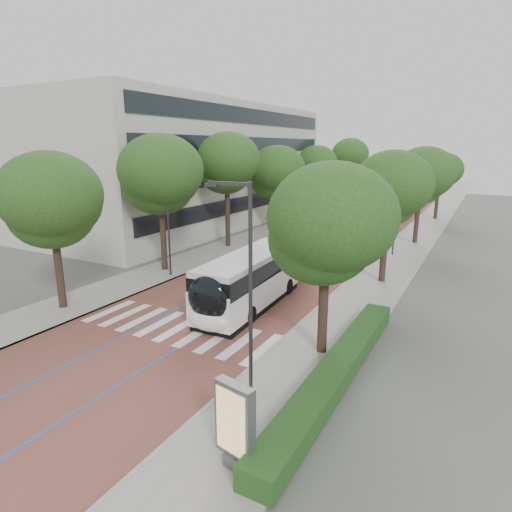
{
  "coord_description": "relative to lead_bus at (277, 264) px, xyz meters",
  "views": [
    {
      "loc": [
        13.68,
        -15.15,
        9.23
      ],
      "look_at": [
        0.94,
        8.08,
        2.4
      ],
      "focal_mm": 30.0,
      "sensor_mm": 36.0,
      "label": 1
    }
  ],
  "objects": [
    {
      "name": "sidewalk_right",
      "position": [
        5.72,
        30.61,
        -1.57
      ],
      "size": [
        4.0,
        140.0,
        0.12
      ],
      "primitive_type": "cube",
      "color": "gray",
      "rests_on": "ground"
    },
    {
      "name": "office_building",
      "position": [
        -21.25,
        18.61,
        5.37
      ],
      "size": [
        18.11,
        40.0,
        14.0
      ],
      "color": "#ADABA0",
      "rests_on": "ground"
    },
    {
      "name": "lamp_post_left",
      "position": [
        -7.88,
        -1.39,
        2.49
      ],
      "size": [
        0.14,
        0.14,
        8.0
      ],
      "primitive_type": "cylinder",
      "color": "#2F2E31",
      "rests_on": "sidewalk_left"
    },
    {
      "name": "ground",
      "position": [
        -1.78,
        -9.39,
        -1.63
      ],
      "size": [
        160.0,
        160.0,
        0.0
      ],
      "primitive_type": "plane",
      "color": "#51544C",
      "rests_on": "ground"
    },
    {
      "name": "lane_line_left",
      "position": [
        -3.38,
        30.61,
        -1.6
      ],
      "size": [
        0.12,
        126.0,
        0.01
      ],
      "primitive_type": "cube",
      "color": "#2153A9",
      "rests_on": "road"
    },
    {
      "name": "kerb_left",
      "position": [
        -7.38,
        30.61,
        -1.57
      ],
      "size": [
        0.2,
        140.0,
        0.14
      ],
      "primitive_type": "cube",
      "color": "gray",
      "rests_on": "ground"
    },
    {
      "name": "zebra_crossing",
      "position": [
        -1.58,
        -8.39,
        -1.6
      ],
      "size": [
        10.55,
        3.6,
        0.01
      ],
      "color": "silver",
      "rests_on": "ground"
    },
    {
      "name": "ad_panel",
      "position": [
        6.26,
        -15.51,
        -0.1
      ],
      "size": [
        1.34,
        0.61,
        2.68
      ],
      "rotation": [
        0.0,
        0.0,
        -0.2
      ],
      "color": "#59595B",
      "rests_on": "sidewalk_right"
    },
    {
      "name": "trees_right",
      "position": [
        5.92,
        11.64,
        4.36
      ],
      "size": [
        5.69,
        47.22,
        8.65
      ],
      "color": "black",
      "rests_on": "ground"
    },
    {
      "name": "trees_left",
      "position": [
        -9.28,
        15.89,
        5.1
      ],
      "size": [
        6.21,
        60.75,
        9.92
      ],
      "color": "black",
      "rests_on": "ground"
    },
    {
      "name": "streetlight_far",
      "position": [
        4.84,
        12.61,
        3.19
      ],
      "size": [
        1.82,
        0.2,
        8.0
      ],
      "color": "#2F2E31",
      "rests_on": "sidewalk_right"
    },
    {
      "name": "lane_line_right",
      "position": [
        -0.18,
        30.61,
        -1.6
      ],
      "size": [
        0.12,
        126.0,
        0.01
      ],
      "primitive_type": "cube",
      "color": "#2153A9",
      "rests_on": "road"
    },
    {
      "name": "sidewalk_left",
      "position": [
        -9.28,
        30.61,
        -1.57
      ],
      "size": [
        4.0,
        140.0,
        0.12
      ],
      "primitive_type": "cube",
      "color": "gray",
      "rests_on": "ground"
    },
    {
      "name": "hedge",
      "position": [
        7.32,
        -9.39,
        -1.11
      ],
      "size": [
        1.2,
        14.0,
        0.8
      ],
      "primitive_type": "cube",
      "color": "#183B14",
      "rests_on": "sidewalk_right"
    },
    {
      "name": "road",
      "position": [
        -1.78,
        30.61,
        -1.62
      ],
      "size": [
        11.0,
        140.0,
        0.02
      ],
      "primitive_type": "cube",
      "color": "brown",
      "rests_on": "ground"
    },
    {
      "name": "bus_queued_1",
      "position": [
        0.53,
        29.02,
        -0.0
      ],
      "size": [
        2.77,
        12.45,
        3.2
      ],
      "rotation": [
        0.0,
        0.0,
        -0.02
      ],
      "color": "white",
      "rests_on": "ground"
    },
    {
      "name": "bus_queued_0",
      "position": [
        0.71,
        16.21,
        -0.0
      ],
      "size": [
        2.97,
        12.48,
        3.2
      ],
      "rotation": [
        0.0,
        0.0,
        -0.04
      ],
      "color": "white",
      "rests_on": "ground"
    },
    {
      "name": "bus_queued_2",
      "position": [
        0.25,
        42.38,
        -0.0
      ],
      "size": [
        2.75,
        12.44,
        3.2
      ],
      "rotation": [
        0.0,
        0.0,
        0.02
      ],
      "color": "white",
      "rests_on": "ground"
    },
    {
      "name": "kerb_right",
      "position": [
        3.82,
        30.61,
        -1.57
      ],
      "size": [
        0.2,
        140.0,
        0.14
      ],
      "primitive_type": "cube",
      "color": "gray",
      "rests_on": "ground"
    },
    {
      "name": "streetlight_near",
      "position": [
        4.84,
        -12.39,
        3.19
      ],
      "size": [
        1.82,
        0.2,
        8.0
      ],
      "color": "#2F2E31",
      "rests_on": "sidewalk_right"
    },
    {
      "name": "lead_bus",
      "position": [
        0.0,
        0.0,
        0.0
      ],
      "size": [
        3.32,
        18.49,
        3.2
      ],
      "rotation": [
        0.0,
        0.0,
        0.04
      ],
      "color": "black",
      "rests_on": "ground"
    }
  ]
}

